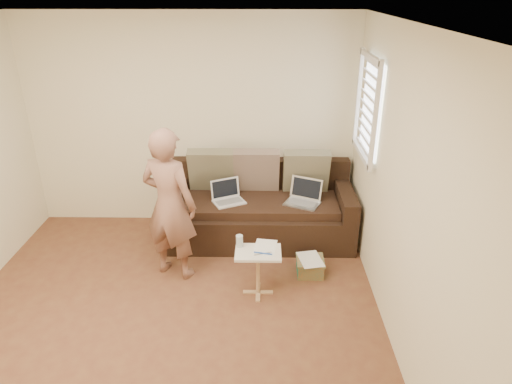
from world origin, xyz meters
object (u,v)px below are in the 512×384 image
at_px(side_table, 258,273).
at_px(sofa, 260,206).
at_px(laptop_white, 229,203).
at_px(laptop_silver, 302,204).
at_px(striped_box, 310,266).
at_px(person, 170,205).
at_px(drinking_glass, 239,241).

bearing_deg(side_table, sofa, 89.21).
xyz_separation_m(sofa, laptop_white, (-0.37, -0.12, 0.10)).
distance_m(laptop_silver, striped_box, 0.78).
distance_m(sofa, striped_box, 1.01).
bearing_deg(striped_box, person, 179.67).
relative_size(side_table, striped_box, 1.67).
bearing_deg(laptop_silver, laptop_white, -156.09).
relative_size(sofa, striped_box, 7.49).
height_order(person, side_table, person).
bearing_deg(laptop_silver, side_table, -91.33).
distance_m(laptop_white, person, 0.91).
relative_size(laptop_white, side_table, 0.71).
bearing_deg(side_table, drinking_glass, 152.90).
xyz_separation_m(sofa, drinking_glass, (-0.20, -1.04, 0.13)).
xyz_separation_m(side_table, drinking_glass, (-0.18, 0.09, 0.31)).
bearing_deg(striped_box, sofa, 124.44).
xyz_separation_m(laptop_white, striped_box, (0.91, -0.67, -0.43)).
relative_size(laptop_silver, laptop_white, 1.09).
bearing_deg(laptop_silver, sofa, -170.51).
distance_m(laptop_white, drinking_glass, 0.94).
bearing_deg(laptop_white, side_table, -97.27).
relative_size(person, side_table, 3.32).
bearing_deg(drinking_glass, laptop_white, 100.22).
distance_m(sofa, side_table, 1.15).
distance_m(laptop_silver, person, 1.57).
bearing_deg(laptop_white, laptop_silver, -27.83).
xyz_separation_m(person, drinking_glass, (0.72, -0.26, -0.26)).
relative_size(sofa, side_table, 4.47).
xyz_separation_m(sofa, striped_box, (0.54, -0.79, -0.33)).
relative_size(sofa, person, 1.35).
distance_m(side_table, drinking_glass, 0.37).
relative_size(person, drinking_glass, 13.60).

